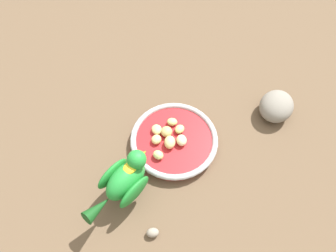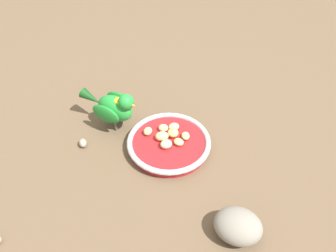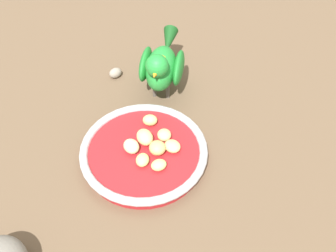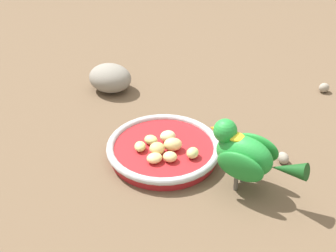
{
  "view_description": "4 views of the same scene",
  "coord_description": "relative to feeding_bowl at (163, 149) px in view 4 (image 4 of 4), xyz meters",
  "views": [
    {
      "loc": [
        0.27,
        -0.2,
        0.6
      ],
      "look_at": [
        -0.0,
        -0.01,
        0.07
      ],
      "focal_mm": 30.73,
      "sensor_mm": 36.0,
      "label": 1
    },
    {
      "loc": [
        0.42,
        0.41,
        0.63
      ],
      "look_at": [
        -0.0,
        -0.02,
        0.05
      ],
      "focal_mm": 36.84,
      "sensor_mm": 36.0,
      "label": 2
    },
    {
      "loc": [
        -0.21,
        0.35,
        0.53
      ],
      "look_at": [
        -0.02,
        -0.03,
        0.07
      ],
      "focal_mm": 44.16,
      "sensor_mm": 36.0,
      "label": 3
    },
    {
      "loc": [
        -0.45,
        -0.54,
        0.54
      ],
      "look_at": [
        0.04,
        0.02,
        0.04
      ],
      "focal_mm": 52.96,
      "sensor_mm": 36.0,
      "label": 4
    }
  ],
  "objects": [
    {
      "name": "apple_piece_1",
      "position": [
        -0.01,
        0.02,
        0.01
      ],
      "size": [
        0.03,
        0.03,
        0.02
      ],
      "primitive_type": "ellipsoid",
      "rotation": [
        0.0,
        0.0,
        5.02
      ],
      "color": "#C6D17A",
      "rests_on": "feeding_bowl"
    },
    {
      "name": "rock_large",
      "position": [
        0.07,
        0.26,
        0.01
      ],
      "size": [
        0.11,
        0.12,
        0.06
      ],
      "primitive_type": "ellipsoid",
      "rotation": [
        0.0,
        0.0,
        5.14
      ],
      "color": "gray",
      "rests_on": "ground_plane"
    },
    {
      "name": "apple_piece_2",
      "position": [
        -0.04,
        -0.02,
        0.01
      ],
      "size": [
        0.03,
        0.03,
        0.02
      ],
      "primitive_type": "ellipsoid",
      "rotation": [
        0.0,
        0.0,
        2.86
      ],
      "color": "#E5C67F",
      "rests_on": "feeding_bowl"
    },
    {
      "name": "apple_piece_0",
      "position": [
        0.02,
        0.01,
        0.02
      ],
      "size": [
        0.04,
        0.03,
        0.02
      ],
      "primitive_type": "ellipsoid",
      "rotation": [
        0.0,
        0.0,
        5.82
      ],
      "color": "beige",
      "rests_on": "feeding_bowl"
    },
    {
      "name": "feeding_bowl",
      "position": [
        0.0,
        0.0,
        0.0
      ],
      "size": [
        0.2,
        0.2,
        0.03
      ],
      "color": "#AD1E23",
      "rests_on": "ground_plane"
    },
    {
      "name": "apple_piece_3",
      "position": [
        -0.04,
        0.02,
        0.01
      ],
      "size": [
        0.03,
        0.03,
        0.02
      ],
      "primitive_type": "ellipsoid",
      "rotation": [
        0.0,
        0.0,
        4.0
      ],
      "color": "#C6D17A",
      "rests_on": "feeding_bowl"
    },
    {
      "name": "ground_plane",
      "position": [
        -0.01,
        -0.0,
        -0.01
      ],
      "size": [
        4.0,
        4.0,
        0.0
      ],
      "primitive_type": "plane",
      "color": "brown"
    },
    {
      "name": "apple_piece_5",
      "position": [
        -0.02,
        -0.04,
        0.01
      ],
      "size": [
        0.03,
        0.03,
        0.02
      ],
      "primitive_type": "ellipsoid",
      "rotation": [
        0.0,
        0.0,
        2.17
      ],
      "color": "#E5C67F",
      "rests_on": "feeding_bowl"
    },
    {
      "name": "pebble_1",
      "position": [
        0.15,
        -0.16,
        -0.0
      ],
      "size": [
        0.03,
        0.03,
        0.02
      ],
      "primitive_type": "ellipsoid",
      "rotation": [
        0.0,
        0.0,
        1.08
      ],
      "color": "gray",
      "rests_on": "ground_plane"
    },
    {
      "name": "pebble_0",
      "position": [
        0.41,
        -0.06,
        -0.0
      ],
      "size": [
        0.03,
        0.03,
        0.02
      ],
      "primitive_type": "ellipsoid",
      "rotation": [
        0.0,
        0.0,
        5.89
      ],
      "color": "gray",
      "rests_on": "ground_plane"
    },
    {
      "name": "apple_piece_4",
      "position": [
        0.02,
        -0.06,
        0.01
      ],
      "size": [
        0.03,
        0.03,
        0.02
      ],
      "primitive_type": "ellipsoid",
      "rotation": [
        0.0,
        0.0,
        3.53
      ],
      "color": "#C6D17A",
      "rests_on": "feeding_bowl"
    },
    {
      "name": "apple_piece_6",
      "position": [
        -0.02,
        -0.01,
        0.02
      ],
      "size": [
        0.04,
        0.04,
        0.02
      ],
      "primitive_type": "ellipsoid",
      "rotation": [
        0.0,
        0.0,
        5.57
      ],
      "color": "tan",
      "rests_on": "feeding_bowl"
    },
    {
      "name": "apple_piece_7",
      "position": [
        0.01,
        -0.02,
        0.02
      ],
      "size": [
        0.04,
        0.04,
        0.02
      ],
      "primitive_type": "ellipsoid",
      "rotation": [
        0.0,
        0.0,
        2.5
      ],
      "color": "#E5C67F",
      "rests_on": "feeding_bowl"
    },
    {
      "name": "parrot",
      "position": [
        0.04,
        -0.15,
        0.05
      ],
      "size": [
        0.1,
        0.17,
        0.12
      ],
      "rotation": [
        0.0,
        0.0,
        1.85
      ],
      "color": "#59544C",
      "rests_on": "ground_plane"
    }
  ]
}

